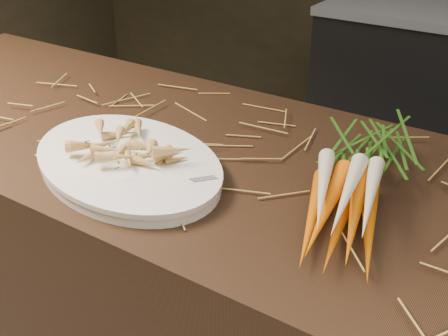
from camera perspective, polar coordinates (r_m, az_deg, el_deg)
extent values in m
cube|color=black|center=(1.39, 1.60, -15.96)|extent=(2.40, 0.70, 0.90)
cone|color=#D45500|center=(0.92, 9.02, -4.92)|extent=(0.12, 0.27, 0.04)
cone|color=#D45500|center=(0.92, 11.74, -5.39)|extent=(0.10, 0.28, 0.04)
cone|color=#D45500|center=(0.92, 14.49, -5.85)|extent=(0.13, 0.27, 0.04)
cone|color=#D45500|center=(0.90, 10.45, -3.98)|extent=(0.09, 0.28, 0.04)
cone|color=#D45500|center=(0.89, 13.19, -4.44)|extent=(0.11, 0.28, 0.04)
cone|color=beige|center=(0.90, 9.99, -2.07)|extent=(0.12, 0.25, 0.04)
cone|color=beige|center=(0.89, 12.39, -2.59)|extent=(0.09, 0.26, 0.04)
cone|color=beige|center=(0.90, 14.63, -2.83)|extent=(0.10, 0.26, 0.04)
ellipsoid|color=#367318|center=(1.11, 13.81, 2.50)|extent=(0.22, 0.27, 0.09)
cube|color=silver|center=(0.96, -6.25, -2.83)|extent=(0.12, 0.14, 0.00)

